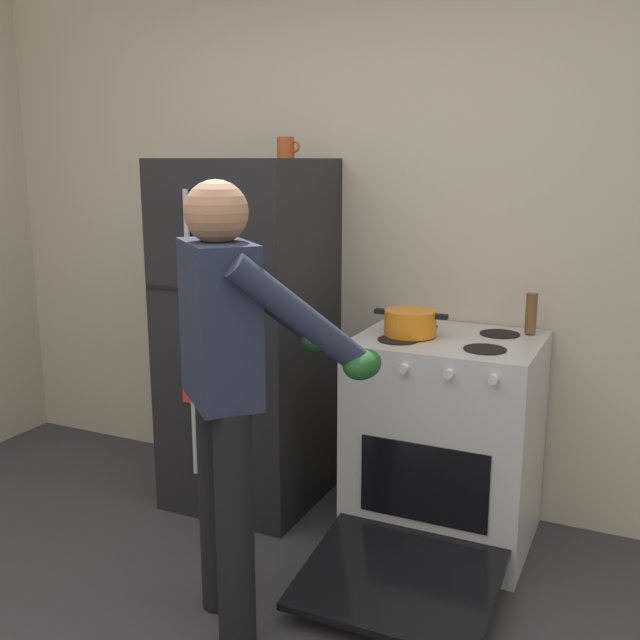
# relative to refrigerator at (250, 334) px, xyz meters

# --- Properties ---
(kitchen_wall_back) EXTENTS (6.00, 0.10, 2.70)m
(kitchen_wall_back) POSITION_rel_refrigerator_xyz_m (0.43, 0.38, 0.52)
(kitchen_wall_back) COLOR beige
(kitchen_wall_back) RESTS_ON ground
(refrigerator) EXTENTS (0.68, 0.72, 1.67)m
(refrigerator) POSITION_rel_refrigerator_xyz_m (0.00, 0.00, 0.00)
(refrigerator) COLOR black
(refrigerator) RESTS_ON ground
(stove_range) EXTENTS (0.76, 1.22, 0.93)m
(stove_range) POSITION_rel_refrigerator_xyz_m (0.98, -0.02, -0.38)
(stove_range) COLOR silver
(stove_range) RESTS_ON ground
(person_cook) EXTENTS (0.70, 0.74, 1.60)m
(person_cook) POSITION_rel_refrigerator_xyz_m (0.48, -0.93, 0.13)
(person_cook) COLOR black
(person_cook) RESTS_ON ground
(red_pot) EXTENTS (0.32, 0.22, 0.11)m
(red_pot) POSITION_rel_refrigerator_xyz_m (0.82, -0.05, 0.15)
(red_pot) COLOR orange
(red_pot) RESTS_ON stove_range
(coffee_mug) EXTENTS (0.11, 0.08, 0.10)m
(coffee_mug) POSITION_rel_refrigerator_xyz_m (0.18, 0.05, 0.88)
(coffee_mug) COLOR #B24C1E
(coffee_mug) RESTS_ON refrigerator
(pepper_mill) EXTENTS (0.05, 0.05, 0.17)m
(pepper_mill) POSITION_rel_refrigerator_xyz_m (1.28, 0.20, 0.18)
(pepper_mill) COLOR brown
(pepper_mill) RESTS_ON stove_range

